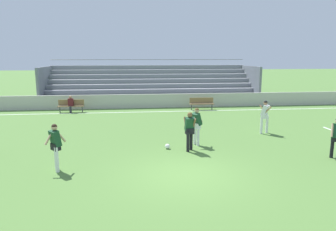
% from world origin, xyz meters
% --- Properties ---
extents(ground_plane, '(160.00, 160.00, 0.00)m').
position_xyz_m(ground_plane, '(0.00, 0.00, 0.00)').
color(ground_plane, '#517A38').
extents(field_line_sideline, '(44.00, 0.12, 0.01)m').
position_xyz_m(field_line_sideline, '(0.00, 12.21, 0.00)').
color(field_line_sideline, white).
rests_on(field_line_sideline, ground).
extents(sideline_wall, '(48.00, 0.16, 1.07)m').
position_xyz_m(sideline_wall, '(0.00, 13.96, 0.54)').
color(sideline_wall, '#BCB7AD').
rests_on(sideline_wall, ground).
extents(bleacher_stand, '(18.13, 4.93, 3.65)m').
position_xyz_m(bleacher_stand, '(-0.05, 17.48, 1.61)').
color(bleacher_stand, '#B2B2B7').
rests_on(bleacher_stand, ground).
extents(bench_near_bin, '(1.80, 0.40, 0.90)m').
position_xyz_m(bench_near_bin, '(-6.10, 12.70, 0.55)').
color(bench_near_bin, olive).
rests_on(bench_near_bin, ground).
extents(bench_near_wall_gap, '(1.80, 0.40, 0.90)m').
position_xyz_m(bench_near_wall_gap, '(3.40, 12.70, 0.55)').
color(bench_near_wall_gap, olive).
rests_on(bench_near_wall_gap, ground).
extents(spectator_seated, '(0.36, 0.42, 1.21)m').
position_xyz_m(spectator_seated, '(-6.10, 12.59, 0.70)').
color(spectator_seated, '#2D2D38').
rests_on(spectator_seated, ground).
extents(player_dark_on_ball, '(0.66, 0.52, 1.71)m').
position_xyz_m(player_dark_on_ball, '(1.11, 3.51, 1.02)').
color(player_dark_on_ball, white).
rests_on(player_dark_on_ball, ground).
extents(player_dark_overlapping, '(0.45, 0.55, 1.67)m').
position_xyz_m(player_dark_overlapping, '(0.65, 2.68, 1.00)').
color(player_dark_overlapping, black).
rests_on(player_dark_overlapping, ground).
extents(player_dark_deep_cover, '(0.68, 0.49, 1.69)m').
position_xyz_m(player_dark_deep_cover, '(-4.41, 0.90, 1.01)').
color(player_dark_deep_cover, white).
rests_on(player_dark_deep_cover, ground).
extents(player_white_pressing_high, '(0.53, 0.75, 1.72)m').
position_xyz_m(player_white_pressing_high, '(5.06, 5.25, 1.03)').
color(player_white_pressing_high, white).
rests_on(player_white_pressing_high, ground).
extents(soccer_ball, '(0.22, 0.22, 0.22)m').
position_xyz_m(soccer_ball, '(-0.25, 3.07, 0.11)').
color(soccer_ball, white).
rests_on(soccer_ball, ground).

